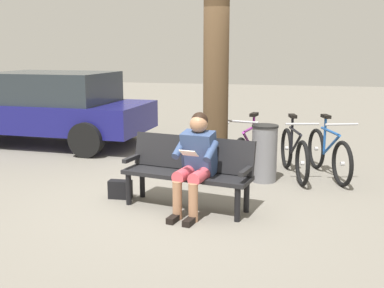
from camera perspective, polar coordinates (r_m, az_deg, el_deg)
The scene contains 11 objects.
ground_plane at distance 6.04m, azimuth -2.62°, elevation -7.11°, with size 40.00×40.00×0.00m, color slate.
bench at distance 5.75m, azimuth -0.38°, elevation -2.81°, with size 1.66×0.76×0.87m.
person_reading at distance 5.50m, azimuth 0.45°, elevation -1.78°, with size 0.54×0.81×1.20m.
handbag at distance 6.23m, azimuth -8.75°, elevation -5.50°, with size 0.30×0.14×0.24m, color black.
tree_trunk at distance 6.75m, azimuth 2.96°, elevation 10.05°, with size 0.36×0.36×3.51m, color #4C3823.
litter_bin at distance 6.96m, azimuth 8.83°, elevation -1.11°, with size 0.39×0.39×0.84m.
bicycle_blue at distance 7.42m, azimuth 16.32°, elevation -1.15°, with size 0.68×1.60×0.94m.
bicycle_orange at distance 7.32m, azimuth 12.34°, elevation -1.11°, with size 0.59×1.64×0.94m.
bicycle_green at distance 7.38m, azimuth 7.07°, elevation -0.82°, with size 0.48×1.67×0.94m.
bicycle_silver at distance 7.34m, azimuth 3.13°, elevation -0.83°, with size 0.48×1.68×0.94m.
parked_car at distance 9.98m, azimuth -17.09°, elevation 4.40°, with size 4.25×2.11×1.47m.
Camera 1 is at (-1.63, 5.49, 1.94)m, focal length 43.67 mm.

